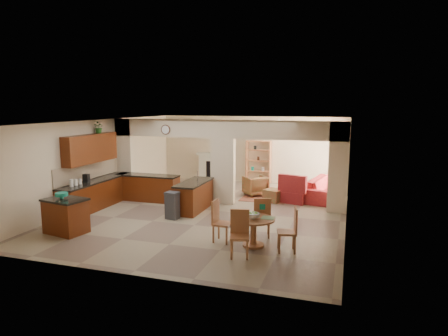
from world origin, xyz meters
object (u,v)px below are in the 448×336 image
(kitchen_island, at_px, (66,216))
(armchair, at_px, (255,186))
(dining_table, at_px, (253,227))
(sofa, at_px, (327,189))

(kitchen_island, bearing_deg, armchair, 67.87)
(dining_table, xyz_separation_m, sofa, (1.36, 5.43, -0.10))
(kitchen_island, height_order, dining_table, kitchen_island)
(kitchen_island, bearing_deg, dining_table, 16.74)
(armchair, bearing_deg, kitchen_island, 18.39)
(armchair, bearing_deg, sofa, 146.55)
(sofa, bearing_deg, armchair, 105.52)
(kitchen_island, relative_size, armchair, 1.49)
(sofa, xyz_separation_m, armchair, (-2.53, -0.23, -0.01))
(kitchen_island, relative_size, sofa, 0.47)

